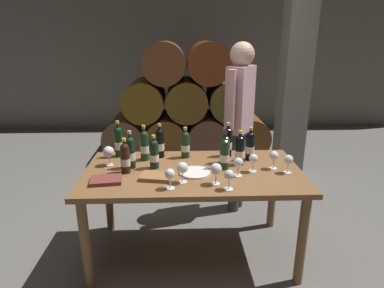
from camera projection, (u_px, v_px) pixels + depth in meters
name	position (u px, v px, depth m)	size (l,w,h in m)	color
ground_plane	(193.00, 252.00, 2.81)	(14.00, 14.00, 0.00)	#66635E
cellar_back_wall	(184.00, 55.00, 6.36)	(10.00, 0.24, 2.80)	slate
barrel_stack	(186.00, 107.00, 5.05)	(2.49, 0.90, 1.69)	brown
stone_pillar	(295.00, 76.00, 3.97)	(0.32, 0.32, 2.60)	slate
dining_table	(193.00, 181.00, 2.60)	(1.70, 0.90, 0.76)	brown
wine_bottle_0	(185.00, 144.00, 2.81)	(0.07, 0.07, 0.27)	#19381E
wine_bottle_1	(160.00, 143.00, 2.82)	(0.07, 0.07, 0.30)	black
wine_bottle_2	(119.00, 141.00, 2.83)	(0.07, 0.07, 0.32)	black
wine_bottle_3	(144.00, 145.00, 2.75)	(0.07, 0.07, 0.30)	#19381E
wine_bottle_4	(240.00, 150.00, 2.65)	(0.07, 0.07, 0.29)	black
wine_bottle_5	(125.00, 158.00, 2.49)	(0.07, 0.07, 0.28)	black
wine_bottle_6	(250.00, 146.00, 2.76)	(0.07, 0.07, 0.29)	black
wine_bottle_7	(224.00, 154.00, 2.56)	(0.07, 0.07, 0.29)	#19381E
wine_bottle_8	(228.00, 142.00, 2.85)	(0.07, 0.07, 0.30)	black
wine_bottle_9	(225.00, 149.00, 2.69)	(0.07, 0.07, 0.27)	#19381E
wine_bottle_10	(154.00, 154.00, 2.58)	(0.07, 0.07, 0.27)	black
wine_bottle_11	(131.00, 152.00, 2.58)	(0.07, 0.07, 0.31)	black
wine_glass_0	(109.00, 152.00, 2.64)	(0.09, 0.09, 0.16)	white
wine_glass_1	(216.00, 170.00, 2.30)	(0.08, 0.08, 0.16)	white
wine_glass_2	(170.00, 175.00, 2.23)	(0.07, 0.07, 0.15)	white
wine_glass_3	(274.00, 156.00, 2.57)	(0.07, 0.07, 0.15)	white
wine_glass_4	(253.00, 159.00, 2.51)	(0.07, 0.07, 0.14)	white
wine_glass_5	(238.00, 163.00, 2.43)	(0.07, 0.07, 0.15)	white
wine_glass_6	(229.00, 176.00, 2.22)	(0.07, 0.07, 0.14)	white
wine_glass_7	(288.00, 160.00, 2.49)	(0.07, 0.07, 0.15)	white
wine_glass_8	(182.00, 168.00, 2.32)	(0.08, 0.08, 0.16)	white
tasting_notebook	(156.00, 177.00, 2.42)	(0.22, 0.16, 0.03)	#936038
leather_ledger	(106.00, 180.00, 2.36)	(0.22, 0.16, 0.03)	brown
serving_plate	(195.00, 172.00, 2.51)	(0.24, 0.24, 0.01)	white
sommelier_presenting	(239.00, 113.00, 3.21)	(0.33, 0.43, 1.72)	#383842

